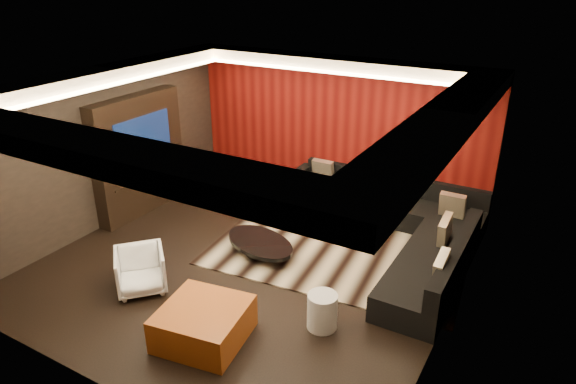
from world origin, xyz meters
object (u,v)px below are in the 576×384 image
Objects in this scene: drum_stool at (263,204)px; coffee_table at (260,247)px; orange_ottoman at (204,323)px; white_side_table at (322,311)px; sectional_sofa at (399,225)px; armchair at (141,270)px.

coffee_table is at bearing -59.77° from drum_stool.
drum_stool is 0.44× the size of orange_ottoman.
white_side_table reaches higher than coffee_table.
drum_stool is (-0.70, 1.20, 0.11)m from coffee_table.
white_side_table is at bearing 38.32° from orange_ottoman.
orange_ottoman is (1.21, -3.28, -0.02)m from drum_stool.
sectional_sofa is at bearing 8.71° from drum_stool.
sectional_sofa is (0.09, 2.73, 0.02)m from white_side_table.
drum_stool is at bearing 37.71° from armchair.
coffee_table is at bearing 145.65° from white_side_table.
coffee_table is at bearing 103.68° from orange_ottoman.
sectional_sofa is at bearing 88.11° from white_side_table.
drum_stool is 0.12× the size of sectional_sofa.
sectional_sofa is (2.72, 3.25, -0.05)m from armchair.
orange_ottoman is (0.51, -2.08, 0.09)m from coffee_table.
armchair is at bearing -94.82° from drum_stool.
coffee_table is 2.14m from orange_ottoman.
orange_ottoman is 3.87m from sectional_sofa.
drum_stool is 2.89m from armchair.
white_side_table is at bearing -34.35° from coffee_table.
sectional_sofa is at bearing 41.77° from coffee_table.
armchair is (-1.45, 0.41, 0.09)m from orange_ottoman.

